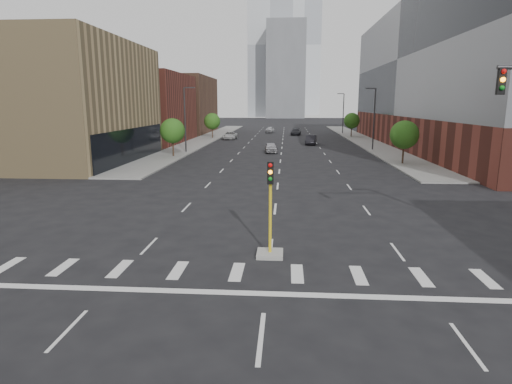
# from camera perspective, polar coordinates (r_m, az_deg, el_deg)

# --- Properties ---
(ground) EXTENTS (400.00, 400.00, 0.00)m
(ground) POSITION_cam_1_polar(r_m,az_deg,el_deg) (11.88, 0.05, -23.70)
(ground) COLOR black
(ground) RESTS_ON ground
(sidewalk_left_far) EXTENTS (5.00, 92.00, 0.15)m
(sidewalk_left_far) POSITION_cam_1_polar(r_m,az_deg,el_deg) (85.38, -6.60, 7.10)
(sidewalk_left_far) COLOR gray
(sidewalk_left_far) RESTS_ON ground
(sidewalk_right_far) EXTENTS (5.00, 92.00, 0.15)m
(sidewalk_right_far) POSITION_cam_1_polar(r_m,az_deg,el_deg) (85.14, 13.81, 6.83)
(sidewalk_right_far) COLOR gray
(sidewalk_right_far) RESTS_ON ground
(building_left_mid) EXTENTS (20.00, 24.00, 14.00)m
(building_left_mid) POSITION_cam_1_polar(r_m,az_deg,el_deg) (57.09, -26.02, 10.70)
(building_left_mid) COLOR tan
(building_left_mid) RESTS_ON ground
(building_left_far_a) EXTENTS (20.00, 22.00, 12.00)m
(building_left_far_a) POSITION_cam_1_polar(r_m,az_deg,el_deg) (80.73, -16.68, 10.64)
(building_left_far_a) COLOR brown
(building_left_far_a) RESTS_ON ground
(building_left_far_b) EXTENTS (20.00, 24.00, 13.00)m
(building_left_far_b) POSITION_cam_1_polar(r_m,az_deg,el_deg) (105.48, -11.68, 11.30)
(building_left_far_b) COLOR brown
(building_left_far_b) RESTS_ON ground
(building_right_main) EXTENTS (24.00, 70.00, 22.00)m
(building_right_main) POSITION_cam_1_polar(r_m,az_deg,el_deg) (75.49, 27.31, 13.61)
(building_right_main) COLOR brown
(building_right_main) RESTS_ON ground
(tower_left) EXTENTS (22.00, 22.00, 70.00)m
(tower_left) POSITION_cam_1_polar(r_m,az_deg,el_deg) (231.53, 1.97, 18.72)
(tower_left) COLOR #B2B7BC
(tower_left) RESTS_ON ground
(tower_right) EXTENTS (20.00, 20.00, 80.00)m
(tower_right) POSITION_cam_1_polar(r_m,az_deg,el_deg) (271.84, 6.31, 18.68)
(tower_right) COLOR #B2B7BC
(tower_right) RESTS_ON ground
(tower_mid) EXTENTS (18.00, 18.00, 44.00)m
(tower_mid) POSITION_cam_1_polar(r_m,az_deg,el_deg) (210.20, 4.00, 15.85)
(tower_mid) COLOR slate
(tower_mid) RESTS_ON ground
(median_traffic_signal) EXTENTS (1.20, 1.20, 4.40)m
(median_traffic_signal) POSITION_cam_1_polar(r_m,az_deg,el_deg) (19.55, 1.89, -5.87)
(median_traffic_signal) COLOR #999993
(median_traffic_signal) RESTS_ON ground
(streetlight_right_a) EXTENTS (1.60, 0.22, 9.07)m
(streetlight_right_a) POSITION_cam_1_polar(r_m,az_deg,el_deg) (65.92, 15.40, 9.71)
(streetlight_right_a) COLOR #2D2D30
(streetlight_right_a) RESTS_ON ground
(streetlight_right_b) EXTENTS (1.60, 0.22, 9.07)m
(streetlight_right_b) POSITION_cam_1_polar(r_m,az_deg,el_deg) (100.48, 11.52, 10.45)
(streetlight_right_b) COLOR #2D2D30
(streetlight_right_b) RESTS_ON ground
(streetlight_left) EXTENTS (1.60, 0.22, 9.07)m
(streetlight_left) POSITION_cam_1_polar(r_m,az_deg,el_deg) (61.32, -9.38, 9.85)
(streetlight_left) COLOR #2D2D30
(streetlight_left) RESTS_ON ground
(tree_left_near) EXTENTS (3.20, 3.20, 4.85)m
(tree_left_near) POSITION_cam_1_polar(r_m,az_deg,el_deg) (56.69, -11.08, 8.00)
(tree_left_near) COLOR #382619
(tree_left_near) RESTS_ON ground
(tree_left_far) EXTENTS (3.20, 3.20, 4.85)m
(tree_left_far) POSITION_cam_1_polar(r_m,az_deg,el_deg) (85.98, -5.87, 9.36)
(tree_left_far) COLOR #382619
(tree_left_far) RESTS_ON ground
(tree_right_near) EXTENTS (3.20, 3.20, 4.85)m
(tree_right_near) POSITION_cam_1_polar(r_m,az_deg,el_deg) (51.53, 19.18, 7.22)
(tree_right_near) COLOR #382619
(tree_right_near) RESTS_ON ground
(tree_right_far) EXTENTS (3.20, 3.20, 4.85)m
(tree_right_far) POSITION_cam_1_polar(r_m,az_deg,el_deg) (90.70, 12.65, 9.27)
(tree_right_far) COLOR #382619
(tree_right_far) RESTS_ON ground
(car_near_left) EXTENTS (2.10, 4.36, 1.44)m
(car_near_left) POSITION_cam_1_polar(r_m,az_deg,el_deg) (61.05, 1.99, 5.94)
(car_near_left) COLOR #B5B3B8
(car_near_left) RESTS_ON ground
(car_mid_right) EXTENTS (2.20, 5.02, 1.61)m
(car_mid_right) POSITION_cam_1_polar(r_m,az_deg,el_deg) (73.56, 7.33, 6.91)
(car_mid_right) COLOR black
(car_mid_right) RESTS_ON ground
(car_far_left) EXTENTS (2.50, 5.30, 1.46)m
(car_far_left) POSITION_cam_1_polar(r_m,az_deg,el_deg) (84.16, -3.48, 7.54)
(car_far_left) COLOR #BCBCBC
(car_far_left) RESTS_ON ground
(car_deep_right) EXTENTS (2.47, 5.12, 1.44)m
(car_deep_right) POSITION_cam_1_polar(r_m,az_deg,el_deg) (95.05, 5.34, 7.98)
(car_deep_right) COLOR black
(car_deep_right) RESTS_ON ground
(car_distant) EXTENTS (2.36, 4.48, 1.45)m
(car_distant) POSITION_cam_1_polar(r_m,az_deg,el_deg) (102.77, 1.86, 8.31)
(car_distant) COLOR #BBBCC0
(car_distant) RESTS_ON ground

